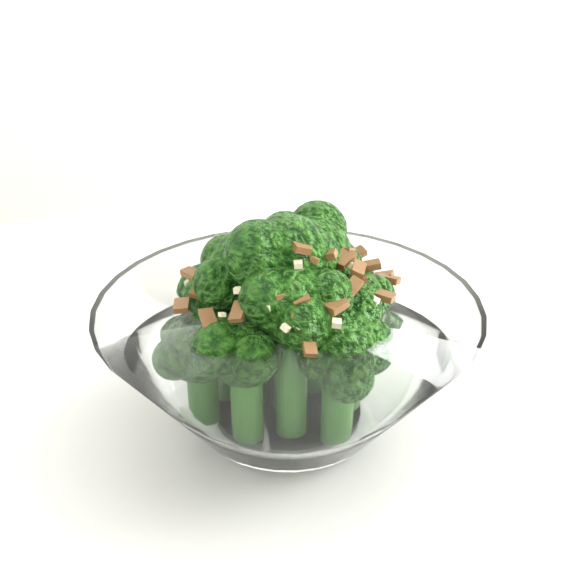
{
  "coord_description": "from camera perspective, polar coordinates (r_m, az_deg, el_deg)",
  "views": [
    {
      "loc": [
        -0.13,
        -0.59,
        1.05
      ],
      "look_at": [
        -0.1,
        -0.2,
        0.84
      ],
      "focal_mm": 50.0,
      "sensor_mm": 36.0,
      "label": 1
    }
  ],
  "objects": [
    {
      "name": "broccoli_dish",
      "position": [
        0.46,
        -0.04,
        -4.3
      ],
      "size": [
        0.22,
        0.22,
        0.13
      ],
      "color": "white",
      "rests_on": "table"
    }
  ]
}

